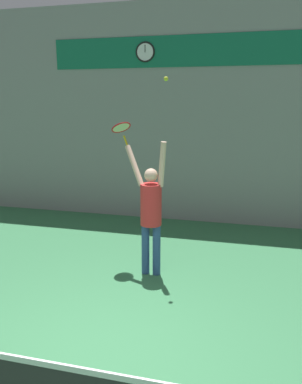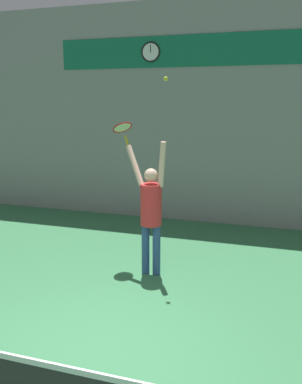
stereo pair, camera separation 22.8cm
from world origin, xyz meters
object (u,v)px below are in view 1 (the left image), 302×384
object	(u,v)px
scoreboard_clock	(145,52)
tennis_ball	(166,79)
tennis_racket	(121,128)
tennis_player	(151,209)

from	to	relation	value
scoreboard_clock	tennis_ball	xyz separation A→B (m)	(1.12, -3.03, -0.76)
tennis_racket	tennis_ball	xyz separation A→B (m)	(0.84, -0.41, 0.76)
tennis_racket	tennis_ball	world-z (taller)	tennis_ball
tennis_player	tennis_ball	bearing A→B (deg)	-8.89
tennis_player	tennis_ball	size ratio (longest dim) A/B	33.40
tennis_player	tennis_racket	xyz separation A→B (m)	(-0.60, 0.37, 1.26)
tennis_racket	scoreboard_clock	bearing A→B (deg)	96.11
tennis_player	tennis_ball	xyz separation A→B (m)	(0.24, -0.04, 2.02)
tennis_player	tennis_racket	world-z (taller)	tennis_racket
tennis_player	tennis_racket	distance (m)	1.44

